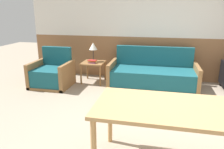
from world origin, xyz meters
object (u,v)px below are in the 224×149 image
(side_table, at_px, (93,65))
(couch, at_px, (152,76))
(dining_table, at_px, (199,115))
(armchair, at_px, (52,75))
(table_lamp, at_px, (93,47))

(side_table, bearing_deg, couch, -0.88)
(couch, relative_size, side_table, 3.72)
(dining_table, bearing_deg, armchair, 141.37)
(armchair, height_order, table_lamp, table_lamp)
(armchair, distance_m, table_lamp, 1.19)
(couch, bearing_deg, dining_table, -78.39)
(couch, xyz_separation_m, table_lamp, (-1.47, 0.12, 0.60))
(armchair, relative_size, dining_table, 0.41)
(side_table, relative_size, dining_table, 0.25)
(armchair, relative_size, table_lamp, 1.89)
(armchair, bearing_deg, couch, 7.63)
(side_table, bearing_deg, table_lamp, 102.66)
(side_table, distance_m, table_lamp, 0.45)
(couch, height_order, side_table, couch)
(side_table, bearing_deg, armchair, -149.68)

